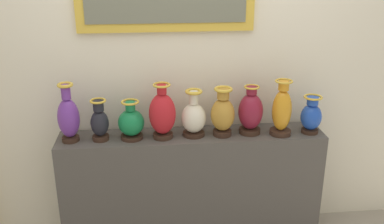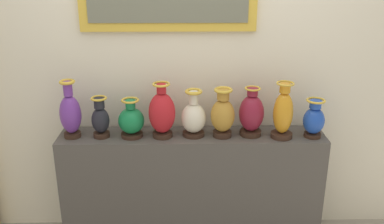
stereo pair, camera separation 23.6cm
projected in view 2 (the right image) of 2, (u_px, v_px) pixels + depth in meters
The scene contains 11 objects.
display_shelf at pixel (192, 187), 3.17m from camera, with size 1.87×0.32×0.84m, color #4C4742.
back_wall at pixel (191, 52), 3.04m from camera, with size 4.22×0.14×2.74m.
vase_violet at pixel (70, 113), 2.93m from camera, with size 0.15×0.15×0.41m.
vase_onyx at pixel (100, 119), 2.95m from camera, with size 0.12×0.12×0.29m.
vase_emerald at pixel (131, 121), 2.96m from camera, with size 0.18×0.18×0.28m.
vase_crimson at pixel (162, 113), 2.93m from camera, with size 0.18×0.18×0.39m.
vase_ivory at pixel (194, 117), 2.97m from camera, with size 0.17×0.17×0.33m.
vase_ochre at pixel (223, 115), 2.95m from camera, with size 0.17×0.17×0.35m.
vase_burgundy at pixel (251, 114), 2.97m from camera, with size 0.17×0.17×0.35m.
vase_amber at pixel (283, 113), 2.92m from camera, with size 0.15×0.15×0.40m.
vase_sapphire at pixel (314, 120), 2.95m from camera, with size 0.15×0.15×0.27m.
Camera 2 is at (-0.05, -2.78, 2.05)m, focal length 40.16 mm.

